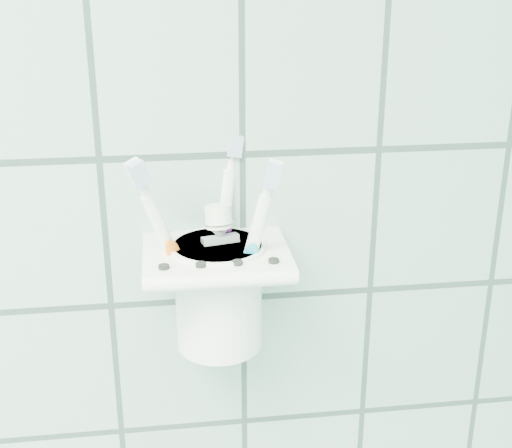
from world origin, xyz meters
The scene contains 6 objects.
holder_bracket centered at (0.63, 1.15, 1.32)m, with size 0.13×0.11×0.04m.
cup centered at (0.64, 1.16, 1.28)m, with size 0.09×0.09×0.10m.
toothbrush_pink centered at (0.62, 1.16, 1.33)m, with size 0.06×0.04×0.19m.
toothbrush_blue centered at (0.63, 1.17, 1.33)m, with size 0.04×0.05×0.19m.
toothbrush_orange centered at (0.64, 1.15, 1.33)m, with size 0.05×0.04×0.19m.
toothpaste_tube centered at (0.64, 1.15, 1.31)m, with size 0.04×0.04×0.13m.
Camera 1 is at (0.59, 0.56, 1.58)m, focal length 50.00 mm.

